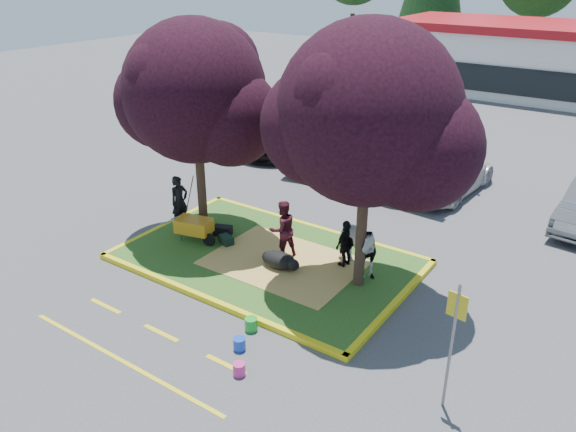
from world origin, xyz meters
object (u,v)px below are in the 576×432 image
Objects in this scene: wheelbarrow at (194,226)px; sign_post at (453,333)px; cow at (354,246)px; car_black at (276,137)px; bucket_blue at (239,344)px; bucket_pink at (239,369)px; handler at (180,202)px; bucket_green at (251,324)px; car_silver at (318,150)px; calf at (279,260)px.

sign_post is (8.76, -2.29, 1.09)m from wheelbarrow.
cow is 0.43× the size of car_black.
sign_post is at bearing -58.07° from car_black.
bucket_blue is at bearing -50.13° from wheelbarrow.
bucket_pink is (-3.89, -1.58, -1.60)m from sign_post.
cow is 6.45× the size of bucket_pink.
bucket_pink is at bearing -52.14° from wheelbarrow.
handler reaches higher than bucket_pink.
sign_post reaches higher than bucket_green.
wheelbarrow is at bearing 143.55° from bucket_blue.
bucket_green reaches higher than bucket_pink.
wheelbarrow is 5.42m from bucket_blue.
bucket_green is (4.11, -2.48, -0.49)m from wheelbarrow.
car_black reaches higher than wheelbarrow.
handler is at bearing 78.24° from car_silver.
cow is 3.77m from bucket_green.
wheelbarrow is 4.82m from bucket_green.
cow is 1.08× the size of handler.
car_silver is at bearing -25.46° from car_black.
sign_post reaches higher than bucket_pink.
car_silver is at bearing 62.03° from cow.
calf reaches higher than bucket_blue.
wheelbarrow reaches higher than bucket_green.
cow reaches higher than car_silver.
bucket_green is at bearing -168.19° from cow.
cow is 5.99m from handler.
bucket_pink is at bearing -51.34° from bucket_blue.
wheelbarrow reaches higher than bucket_blue.
car_black reaches higher than bucket_green.
wheelbarrow is at bearing 85.66° from car_silver.
calf is at bearing 111.66° from bucket_green.
bucket_green is 13.46m from car_black.
bucket_pink is 0.07× the size of car_black.
car_silver reaches higher than calf.
cow is at bearing -58.68° from car_black.
wheelbarrow is 9.12m from sign_post.
wheelbarrow is 5.91× the size of bucket_green.
car_silver reaches higher than bucket_pink.
handler reaches higher than car_silver.
sign_post reaches higher than bucket_blue.
cow reaches higher than bucket_blue.
cow is 5.22m from sign_post.
bucket_green is 11.87m from car_silver.
calf is 2.81m from bucket_green.
sign_post is 9.31× the size of bucket_blue.
car_silver is (-5.63, 7.22, -0.23)m from cow.
car_black is (-7.34, 11.27, 0.57)m from bucket_green.
handler is at bearing 173.69° from sign_post.
car_silver is at bearing 7.37° from handler.
handler is 5.29× the size of bucket_green.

